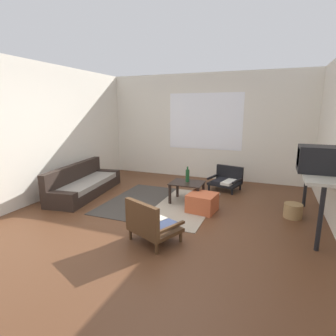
{
  "coord_description": "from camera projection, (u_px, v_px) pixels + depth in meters",
  "views": [
    {
      "loc": [
        1.66,
        -3.84,
        1.8
      ],
      "look_at": [
        -0.1,
        0.65,
        0.74
      ],
      "focal_mm": 28.56,
      "sensor_mm": 36.0,
      "label": 1
    }
  ],
  "objects": [
    {
      "name": "clay_vase",
      "position": [
        313.0,
        157.0,
        4.38
      ],
      "size": [
        0.25,
        0.25,
        0.31
      ],
      "color": "#935B38",
      "rests_on": "console_shelf"
    },
    {
      "name": "console_shelf",
      "position": [
        315.0,
        175.0,
        4.1
      ],
      "size": [
        0.44,
        1.85,
        0.91
      ],
      "color": "#B2AD9E",
      "rests_on": "ground"
    },
    {
      "name": "glass_bottle",
      "position": [
        187.0,
        175.0,
        5.23
      ],
      "size": [
        0.07,
        0.07,
        0.3
      ],
      "color": "#194723",
      "rests_on": "coffee_table"
    },
    {
      "name": "ground_plane",
      "position": [
        160.0,
        219.0,
        4.47
      ],
      "size": [
        7.8,
        7.8,
        0.0
      ],
      "primitive_type": "plane",
      "color": "#56331E"
    },
    {
      "name": "armchair_striped_foreground",
      "position": [
        151.0,
        224.0,
        3.64
      ],
      "size": [
        0.79,
        0.75,
        0.62
      ],
      "color": "#472D19",
      "rests_on": "ground"
    },
    {
      "name": "wicker_basket",
      "position": [
        293.0,
        211.0,
        4.52
      ],
      "size": [
        0.3,
        0.3,
        0.24
      ],
      "primitive_type": "cylinder",
      "color": "#9E7A4C",
      "rests_on": "ground"
    },
    {
      "name": "ottoman_orange",
      "position": [
        202.0,
        203.0,
        4.79
      ],
      "size": [
        0.53,
        0.53,
        0.33
      ],
      "primitive_type": "cube",
      "rotation": [
        0.0,
        0.0,
        -0.12
      ],
      "color": "#BC5633",
      "rests_on": "ground"
    },
    {
      "name": "couch",
      "position": [
        84.0,
        185.0,
        5.77
      ],
      "size": [
        0.95,
        2.12,
        0.64
      ],
      "color": "black",
      "rests_on": "ground"
    },
    {
      "name": "side_wall_left",
      "position": [
        44.0,
        132.0,
        5.4
      ],
      "size": [
        0.12,
        6.6,
        2.7
      ],
      "primitive_type": "cube",
      "color": "silver",
      "rests_on": "ground"
    },
    {
      "name": "crt_television",
      "position": [
        319.0,
        159.0,
        3.82
      ],
      "size": [
        0.55,
        0.44,
        0.38
      ],
      "color": "black",
      "rests_on": "console_shelf"
    },
    {
      "name": "far_wall_with_window",
      "position": [
        205.0,
        127.0,
        6.96
      ],
      "size": [
        5.6,
        0.13,
        2.7
      ],
      "color": "silver",
      "rests_on": "ground"
    },
    {
      "name": "armchair_by_window",
      "position": [
        226.0,
        179.0,
        6.09
      ],
      "size": [
        0.76,
        0.69,
        0.52
      ],
      "color": "black",
      "rests_on": "ground"
    },
    {
      "name": "coffee_table",
      "position": [
        187.0,
        186.0,
        5.23
      ],
      "size": [
        0.63,
        0.52,
        0.4
      ],
      "color": "black",
      "rests_on": "ground"
    },
    {
      "name": "area_rug",
      "position": [
        160.0,
        203.0,
        5.23
      ],
      "size": [
        2.0,
        2.03,
        0.01
      ],
      "color": "#38332D",
      "rests_on": "ground"
    }
  ]
}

